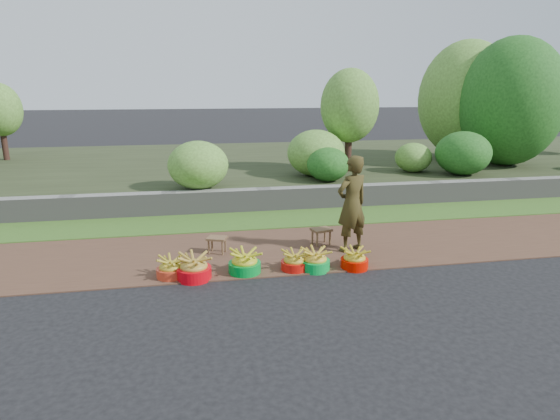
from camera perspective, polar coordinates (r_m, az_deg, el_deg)
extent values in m
plane|color=black|center=(7.53, 2.68, -7.99)|extent=(120.00, 120.00, 0.00)
cube|color=#4D3224|center=(8.66, 0.81, -4.79)|extent=(80.00, 2.50, 0.02)
cube|color=#3B6421|center=(10.54, -1.30, -1.15)|extent=(80.00, 1.50, 0.04)
cube|color=slate|center=(11.28, -1.99, 1.26)|extent=(80.00, 0.35, 0.55)
cube|color=#2D361D|center=(16.06, -4.58, 5.19)|extent=(80.00, 10.00, 0.50)
cylinder|color=#301B15|center=(13.95, 8.31, 7.55)|extent=(0.20, 0.20, 1.39)
ellipsoid|color=#5B9035|center=(13.85, 8.50, 12.46)|extent=(1.68, 1.68, 2.10)
cylinder|color=#301B15|center=(18.51, -30.58, 7.22)|extent=(0.19, 0.19, 1.26)
cylinder|color=#301B15|center=(16.47, 25.75, 6.70)|extent=(0.17, 0.17, 1.02)
ellipsoid|color=#215C1B|center=(16.37, 26.32, 11.72)|extent=(3.12, 3.12, 3.90)
cylinder|color=#301B15|center=(17.42, 21.20, 7.63)|extent=(0.18, 0.18, 1.08)
ellipsoid|color=#5B9035|center=(17.32, 21.66, 12.44)|extent=(3.09, 3.09, 3.86)
ellipsoid|color=#215C1B|center=(14.17, 21.43, 6.47)|extent=(1.53, 1.53, 1.22)
ellipsoid|color=#5B9035|center=(14.22, 15.94, 6.18)|extent=(1.06, 1.06, 0.84)
ellipsoid|color=#215C1B|center=(12.37, 5.88, 5.55)|extent=(1.11, 1.11, 0.89)
ellipsoid|color=#5B9035|center=(13.08, 4.40, 6.95)|extent=(1.60, 1.60, 1.28)
ellipsoid|color=#5B9035|center=(11.50, -9.95, 5.41)|extent=(1.46, 1.46, 1.17)
cylinder|color=#BB331B|center=(7.61, -13.13, -7.45)|extent=(0.45, 0.45, 0.16)
ellipsoid|color=#A99324|center=(7.56, -13.19, -6.56)|extent=(0.40, 0.40, 0.26)
cylinder|color=red|center=(7.48, -10.42, -7.59)|extent=(0.54, 0.54, 0.19)
ellipsoid|color=#A3802D|center=(7.42, -10.47, -6.51)|extent=(0.47, 0.47, 0.31)
cylinder|color=#008427|center=(7.60, -4.33, -7.04)|extent=(0.52, 0.52, 0.19)
ellipsoid|color=#AEAC1B|center=(7.54, -4.35, -6.01)|extent=(0.46, 0.46, 0.30)
cylinder|color=red|center=(7.70, 1.76, -6.79)|extent=(0.44, 0.44, 0.16)
ellipsoid|color=#A58D21|center=(7.66, 1.77, -5.93)|extent=(0.39, 0.39, 0.25)
cylinder|color=#059A35|center=(7.73, 4.30, -6.69)|extent=(0.48, 0.48, 0.17)
ellipsoid|color=gold|center=(7.68, 4.32, -5.75)|extent=(0.42, 0.42, 0.27)
cylinder|color=#C70D00|center=(7.88, 9.05, -6.46)|extent=(0.46, 0.46, 0.16)
ellipsoid|color=#AD921E|center=(7.83, 9.08, -5.59)|extent=(0.40, 0.40, 0.26)
cube|color=brown|center=(8.43, -7.70, -3.43)|extent=(0.40, 0.36, 0.04)
cylinder|color=brown|center=(8.44, -8.69, -4.51)|extent=(0.04, 0.04, 0.26)
cylinder|color=brown|center=(8.36, -7.02, -4.64)|extent=(0.04, 0.04, 0.26)
cylinder|color=brown|center=(8.59, -8.30, -4.13)|extent=(0.04, 0.04, 0.26)
cylinder|color=brown|center=(8.52, -6.66, -4.25)|extent=(0.04, 0.04, 0.26)
cube|color=brown|center=(8.82, 5.05, -2.41)|extent=(0.41, 0.35, 0.04)
cylinder|color=brown|center=(8.73, 4.55, -3.67)|extent=(0.04, 0.04, 0.27)
cylinder|color=brown|center=(8.86, 6.10, -3.43)|extent=(0.04, 0.04, 0.27)
cylinder|color=brown|center=(8.88, 3.97, -3.32)|extent=(0.04, 0.04, 0.27)
cylinder|color=brown|center=(9.01, 5.50, -3.09)|extent=(0.04, 0.04, 0.27)
imported|color=black|center=(8.42, 8.76, 0.73)|extent=(0.74, 0.62, 1.74)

